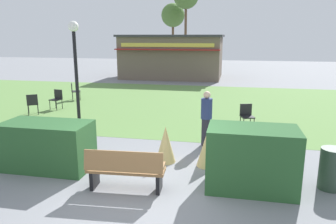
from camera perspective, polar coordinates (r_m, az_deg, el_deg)
name	(u,v)px	position (r m, az deg, el deg)	size (l,w,h in m)	color
ground_plane	(145,194)	(7.20, -4.02, -14.09)	(80.00, 80.00, 0.00)	slate
lawn_patch	(197,104)	(16.22, 5.07, 1.44)	(36.00, 12.00, 0.01)	#5B8442
park_bench	(125,170)	(7.18, -7.50, -10.00)	(1.73, 0.64, 0.95)	olive
hedge_left	(47,146)	(8.78, -20.40, -5.55)	(2.19, 1.10, 1.20)	#28562B
hedge_right	(252,159)	(7.36, 14.48, -7.94)	(1.92, 1.10, 1.39)	#28562B
ornamental_grass_behind_left	(166,144)	(8.67, -0.42, -5.67)	(0.53, 0.53, 0.98)	tan
ornamental_grass_behind_right	(208,147)	(8.46, 6.99, -6.17)	(0.56, 0.56, 1.01)	tan
lamppost_mid	(76,62)	(11.98, -15.91, 8.47)	(0.36, 0.36, 3.80)	black
trash_bin	(332,169)	(8.05, 26.76, -8.88)	(0.52, 0.52, 0.93)	#2D4233
food_kiosk	(173,56)	(26.65, 0.84, 9.77)	(8.02, 5.46, 3.39)	#6B5B4C
cafe_chair_west	(247,114)	(12.13, 13.62, -0.37)	(0.55, 0.55, 0.89)	black
cafe_chair_east	(57,98)	(15.80, -18.91, 2.40)	(0.52, 0.52, 0.89)	black
cafe_chair_center	(33,103)	(15.01, -22.67, 1.55)	(0.61, 0.61, 0.89)	black
cafe_chair_north	(74,90)	(17.80, -16.14, 3.74)	(0.59, 0.59, 0.89)	black
person_strolling	(206,118)	(9.94, 6.74, -1.08)	(0.34, 0.34, 1.69)	#23232D
parked_car_west_slot	(180,62)	(34.60, 2.04, 8.80)	(4.24, 2.14, 1.20)	#2D6638
tree_left_bg	(173,16)	(40.67, 0.88, 16.55)	(2.80, 2.80, 7.12)	brown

